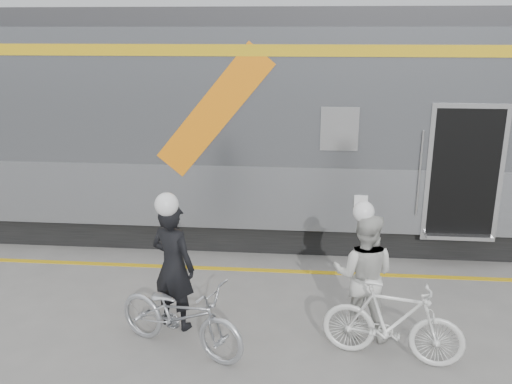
# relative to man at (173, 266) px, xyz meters

# --- Properties ---
(ground) EXTENTS (90.00, 90.00, 0.00)m
(ground) POSITION_rel_man_xyz_m (0.93, -0.36, -0.85)
(ground) COLOR slate
(ground) RESTS_ON ground
(train) EXTENTS (24.00, 3.17, 4.10)m
(train) POSITION_rel_man_xyz_m (1.99, 3.83, 1.20)
(train) COLOR black
(train) RESTS_ON ground
(safety_strip) EXTENTS (24.00, 0.12, 0.01)m
(safety_strip) POSITION_rel_man_xyz_m (0.93, 1.79, -0.85)
(safety_strip) COLOR gold
(safety_strip) RESTS_ON ground
(man) EXTENTS (0.73, 0.62, 1.70)m
(man) POSITION_rel_man_xyz_m (0.00, 0.00, 0.00)
(man) COLOR black
(man) RESTS_ON ground
(bicycle_left) EXTENTS (1.88, 1.29, 0.94)m
(bicycle_left) POSITION_rel_man_xyz_m (0.20, -0.55, -0.38)
(bicycle_left) COLOR #ABAEB3
(bicycle_left) RESTS_ON ground
(woman) EXTENTS (0.91, 0.78, 1.63)m
(woman) POSITION_rel_man_xyz_m (2.42, 0.03, -0.03)
(woman) COLOR beige
(woman) RESTS_ON ground
(bicycle_right) EXTENTS (1.71, 0.83, 0.99)m
(bicycle_right) POSITION_rel_man_xyz_m (2.72, -0.52, -0.36)
(bicycle_right) COLOR silver
(bicycle_right) RESTS_ON ground
(helmet_man) EXTENTS (0.30, 0.30, 0.30)m
(helmet_man) POSITION_rel_man_xyz_m (0.00, 0.00, 1.00)
(helmet_man) COLOR white
(helmet_man) RESTS_ON man
(helmet_woman) EXTENTS (0.26, 0.26, 0.26)m
(helmet_woman) POSITION_rel_man_xyz_m (2.42, 0.03, 0.91)
(helmet_woman) COLOR white
(helmet_woman) RESTS_ON woman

